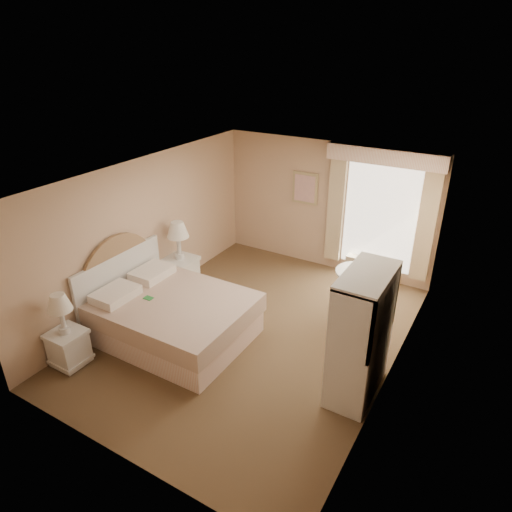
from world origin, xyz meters
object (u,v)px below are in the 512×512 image
Objects in this scene: round_table at (357,285)px; armoire at (360,345)px; bed at (167,314)px; nightstand_near at (67,339)px; nightstand_far at (180,265)px; cafe_chair at (366,298)px.

armoire reaches higher than round_table.
bed is at bearing -174.40° from armoire.
nightstand_near is 3.98m from armoire.
nightstand_far is 3.30m from cafe_chair.
nightstand_near is at bearing -149.21° from cafe_chair.
nightstand_near is 1.43× the size of round_table.
armoire is (3.65, -0.94, 0.23)m from nightstand_far.
bed reaches higher than nightstand_far.
nightstand_near reaches higher than cafe_chair.
bed reaches higher than nightstand_near.
armoire is at bearing -14.39° from nightstand_far.
cafe_chair is at bearing 36.04° from bed.
cafe_chair is (3.24, 0.61, -0.02)m from nightstand_far.
round_table is at bearing 47.74° from nightstand_near.
armoire is (0.41, -1.54, 0.25)m from cafe_chair.
bed reaches higher than cafe_chair.
nightstand_far reaches higher than round_table.
cafe_chair is at bearing -44.67° from round_table.
armoire is at bearing -87.99° from cafe_chair.
bed is at bearing -156.76° from cafe_chair.
bed is 3.08m from round_table.
nightstand_near is 0.87× the size of nightstand_far.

